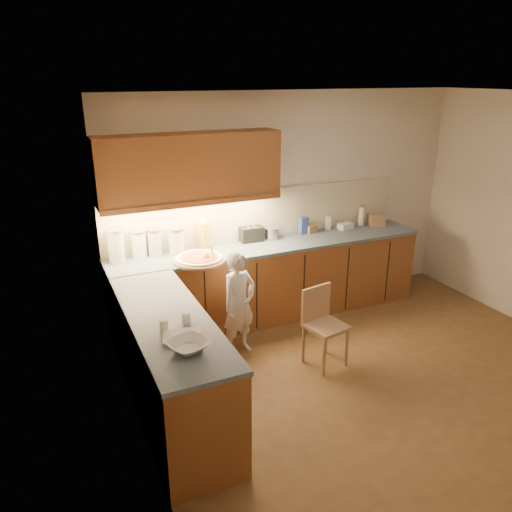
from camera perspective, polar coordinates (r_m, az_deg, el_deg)
name	(u,v)px	position (r m, az deg, el deg)	size (l,w,h in m)	color
room	(402,212)	(4.38, 16.30, 4.88)	(4.54, 4.50, 2.62)	brown
l_counter	(244,304)	(5.34, -1.42, -5.47)	(3.77, 2.62, 0.92)	brown
backsplash	(261,214)	(5.92, 0.60, 4.88)	(3.75, 0.02, 0.58)	beige
upper_cabinets	(190,167)	(5.32, -7.57, 10.00)	(1.95, 0.36, 0.73)	brown
pizza_on_board	(200,259)	(5.25, -6.47, -0.31)	(0.56, 0.56, 0.22)	#A17B50
child	(239,304)	(5.11, -1.96, -5.51)	(0.41, 0.27, 1.11)	silver
wooden_chair	(322,320)	(5.04, 7.54, -7.29)	(0.42, 0.42, 0.80)	tan
mixing_bowl	(189,346)	(3.62, -7.72, -10.12)	(0.29, 0.29, 0.07)	white
canister_a	(116,246)	(5.35, -15.72, 1.16)	(0.18, 0.18, 0.35)	beige
canister_b	(139,244)	(5.44, -13.24, 1.38)	(0.17, 0.17, 0.29)	white
canister_c	(155,242)	(5.46, -11.51, 1.57)	(0.16, 0.16, 0.29)	beige
canister_d	(176,240)	(5.48, -9.09, 1.76)	(0.18, 0.18, 0.29)	silver
oil_jug	(204,235)	(5.60, -5.95, 2.45)	(0.14, 0.12, 0.34)	gold
toaster	(251,234)	(5.82, -0.52, 2.52)	(0.27, 0.16, 0.18)	black
steel_pot	(272,233)	(5.92, 1.79, 2.64)	(0.18, 0.18, 0.14)	#A4A4A9
blue_box	(304,225)	(6.13, 5.46, 3.50)	(0.10, 0.07, 0.21)	#344E9E
card_box_a	(311,229)	(6.19, 6.32, 3.12)	(0.14, 0.10, 0.10)	tan
white_bottle	(328,223)	(6.34, 8.24, 3.73)	(0.05, 0.05, 0.16)	white
flat_pack	(345,226)	(6.42, 10.18, 3.39)	(0.18, 0.12, 0.07)	silver
tall_jar	(362,216)	(6.57, 11.99, 4.53)	(0.08, 0.08, 0.26)	silver
card_box_b	(376,219)	(6.64, 13.59, 4.08)	(0.19, 0.15, 0.15)	tan
dough_cloth	(182,336)	(3.80, -8.45, -9.03)	(0.28, 0.22, 0.02)	silver
spice_jar_a	(164,325)	(3.90, -10.50, -7.78)	(0.07, 0.07, 0.09)	white
spice_jar_b	(186,318)	(3.98, -7.98, -7.04)	(0.07, 0.07, 0.09)	white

